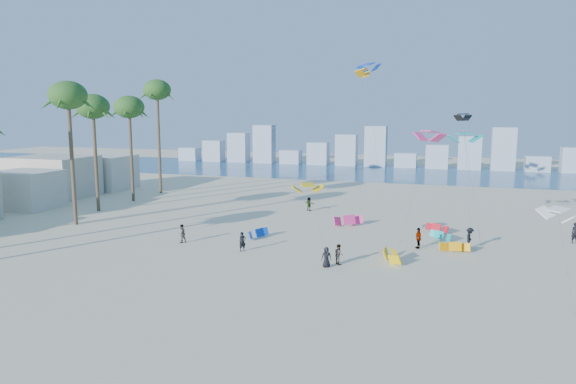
% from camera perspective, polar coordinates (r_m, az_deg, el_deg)
% --- Properties ---
extents(ground, '(220.00, 220.00, 0.00)m').
position_cam_1_polar(ground, '(34.87, -12.97, -11.03)').
color(ground, beige).
rests_on(ground, ground).
extents(ocean, '(220.00, 220.00, 0.00)m').
position_cam_1_polar(ocean, '(102.22, 7.88, 2.23)').
color(ocean, navy).
rests_on(ocean, ground).
extents(kitesurfer_near, '(0.71, 0.71, 1.65)m').
position_cam_1_polar(kitesurfer_near, '(44.34, -4.97, -5.39)').
color(kitesurfer_near, black).
rests_on(kitesurfer_near, ground).
extents(kitesurfer_mid, '(0.95, 0.97, 1.58)m').
position_cam_1_polar(kitesurfer_mid, '(40.76, 5.52, -6.74)').
color(kitesurfer_mid, gray).
rests_on(kitesurfer_mid, ground).
extents(kitesurfers_far, '(34.36, 22.24, 1.87)m').
position_cam_1_polar(kitesurfers_far, '(49.05, 9.32, -4.03)').
color(kitesurfers_far, black).
rests_on(kitesurfers_far, ground).
extents(grounded_kites, '(19.57, 14.46, 1.06)m').
position_cam_1_polar(grounded_kites, '(48.80, 9.74, -4.62)').
color(grounded_kites, '#0B41C3').
rests_on(grounded_kites, ground).
extents(flying_kites, '(27.04, 33.80, 17.89)m').
position_cam_1_polar(flying_kites, '(51.97, 15.11, 8.33)').
color(flying_kites, '#DBB50B').
rests_on(flying_kites, ground).
extents(palm_row, '(8.38, 44.80, 15.93)m').
position_cam_1_polar(palm_row, '(59.21, -24.33, 8.53)').
color(palm_row, brown).
rests_on(palm_row, ground).
extents(beachfront_buildings, '(11.50, 43.00, 6.00)m').
position_cam_1_polar(beachfront_buildings, '(71.00, -28.19, 0.50)').
color(beachfront_buildings, beige).
rests_on(beachfront_buildings, ground).
extents(distant_skyline, '(85.00, 3.00, 8.40)m').
position_cam_1_polar(distant_skyline, '(111.94, 8.18, 4.39)').
color(distant_skyline, '#9EADBF').
rests_on(distant_skyline, ground).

